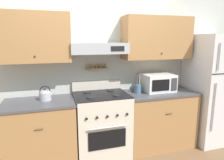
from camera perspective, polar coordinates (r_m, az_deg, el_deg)
wall_back at (r=3.12m, az=-3.80°, el=5.75°), size 5.20×0.46×2.55m
counter_left at (r=3.03m, az=-19.62°, el=-14.10°), size 0.95×0.65×0.91m
counter_right at (r=3.43m, az=12.97°, el=-10.64°), size 1.14×0.65×0.91m
stove_range at (r=3.07m, az=-2.97°, el=-12.56°), size 0.78×0.67×1.09m
refrigerator at (r=3.81m, az=26.41°, el=-2.25°), size 0.72×0.75×1.82m
tea_kettle at (r=2.89m, az=-18.50°, el=-3.99°), size 0.21×0.16×0.20m
microwave at (r=3.32m, az=12.91°, el=-0.69°), size 0.49×0.41×0.27m
utensil_crock at (r=3.16m, az=7.43°, el=-2.32°), size 0.12×0.12×0.28m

